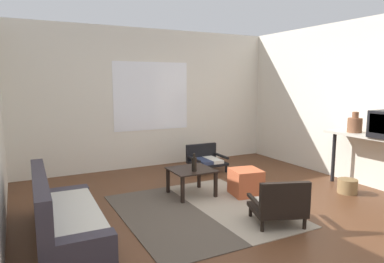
% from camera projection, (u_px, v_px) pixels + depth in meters
% --- Properties ---
extents(ground_plane, '(7.80, 7.80, 0.00)m').
position_uv_depth(ground_plane, '(238.00, 217.00, 4.34)').
color(ground_plane, '#56331E').
extents(far_wall_with_window, '(5.60, 0.13, 2.70)m').
position_uv_depth(far_wall_with_window, '(151.00, 99.00, 6.83)').
color(far_wall_with_window, silver).
rests_on(far_wall_with_window, ground).
extents(side_wall_right, '(0.12, 6.60, 2.70)m').
position_uv_depth(side_wall_right, '(364.00, 102.00, 5.62)').
color(side_wall_right, silver).
rests_on(side_wall_right, ground).
extents(area_rug, '(2.01, 2.25, 0.01)m').
position_uv_depth(area_rug, '(200.00, 210.00, 4.54)').
color(area_rug, '#4C4238').
rests_on(area_rug, ground).
extents(couch, '(0.72, 1.76, 0.71)m').
position_uv_depth(couch, '(62.00, 218.00, 3.75)').
color(couch, '#38333D').
rests_on(couch, ground).
extents(coffee_table, '(0.62, 0.59, 0.40)m').
position_uv_depth(coffee_table, '(191.00, 174.00, 5.11)').
color(coffee_table, black).
rests_on(coffee_table, ground).
extents(armchair_by_window, '(0.65, 0.57, 0.48)m').
position_uv_depth(armchair_by_window, '(205.00, 159.00, 6.58)').
color(armchair_by_window, black).
rests_on(armchair_by_window, ground).
extents(armchair_striped_foreground, '(0.73, 0.70, 0.58)m').
position_uv_depth(armchair_striped_foreground, '(279.00, 205.00, 4.03)').
color(armchair_striped_foreground, black).
rests_on(armchair_striped_foreground, ground).
extents(ottoman_orange, '(0.49, 0.49, 0.39)m').
position_uv_depth(ottoman_orange, '(246.00, 182.00, 5.14)').
color(ottoman_orange, '#BC5633').
rests_on(ottoman_orange, ground).
extents(console_shelf, '(0.42, 1.72, 0.89)m').
position_uv_depth(console_shelf, '(380.00, 143.00, 5.07)').
color(console_shelf, beige).
rests_on(console_shelf, ground).
extents(clay_vase, '(0.22, 0.22, 0.33)m').
position_uv_depth(clay_vase, '(355.00, 124.00, 5.42)').
color(clay_vase, brown).
rests_on(clay_vase, console_shelf).
extents(glass_bottle, '(0.07, 0.07, 0.26)m').
position_uv_depth(glass_bottle, '(194.00, 164.00, 4.97)').
color(glass_bottle, black).
rests_on(glass_bottle, coffee_table).
extents(wicker_basket, '(0.29, 0.29, 0.22)m').
position_uv_depth(wicker_basket, '(347.00, 186.00, 5.24)').
color(wicker_basket, olive).
rests_on(wicker_basket, ground).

